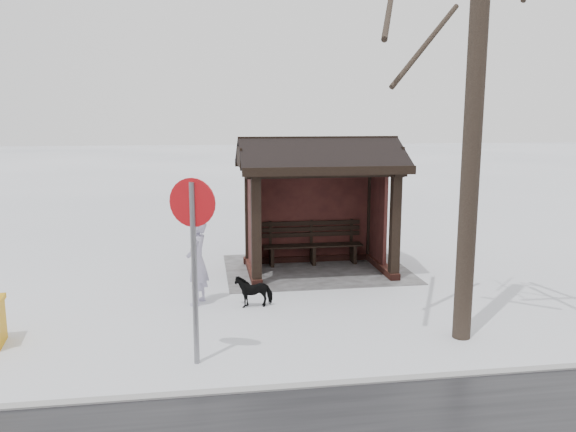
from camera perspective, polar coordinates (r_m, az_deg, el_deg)
The scene contains 7 objects.
ground at distance 13.02m, azimuth 3.05°, elevation -5.63°, with size 120.00×120.00×0.00m, color white.
kerb at distance 8.04m, azimuth 11.28°, elevation -16.00°, with size 120.00×0.15×0.06m, color gray.
trampled_patch at distance 13.20m, azimuth 2.88°, elevation -5.37°, with size 4.20×3.20×0.02m, color gray.
bus_shelter at distance 12.76m, azimuth 3.00°, elevation 3.96°, with size 3.60×2.40×3.09m.
pedestrian at distance 10.74m, azimuth -9.22°, elevation -4.58°, with size 0.60×0.40×1.66m, color #A7A1BC.
dog at distance 10.66m, azimuth -3.49°, elevation -7.58°, with size 0.31×0.69×0.58m, color black.
road_sign at distance 7.92m, azimuth -9.61°, elevation -1.82°, with size 0.64×0.31×2.69m.
Camera 1 is at (2.55, 12.27, 3.51)m, focal length 35.00 mm.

